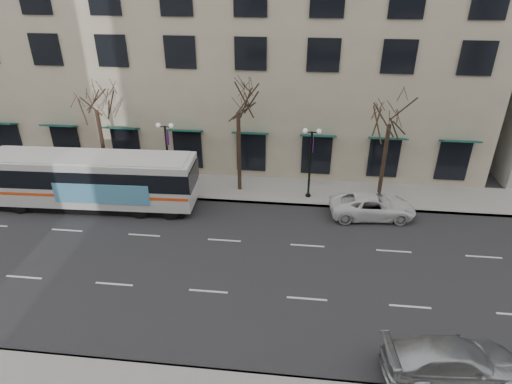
# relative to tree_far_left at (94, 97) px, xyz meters

# --- Properties ---
(ground) EXTENTS (160.00, 160.00, 0.00)m
(ground) POSITION_rel_tree_far_left_xyz_m (10.00, -8.80, -6.70)
(ground) COLOR black
(ground) RESTS_ON ground
(sidewalk_far) EXTENTS (80.00, 4.00, 0.15)m
(sidewalk_far) POSITION_rel_tree_far_left_xyz_m (15.00, 0.20, -6.62)
(sidewalk_far) COLOR gray
(sidewalk_far) RESTS_ON ground
(building_hotel) EXTENTS (40.00, 20.00, 24.00)m
(building_hotel) POSITION_rel_tree_far_left_xyz_m (8.00, 12.20, 5.30)
(building_hotel) COLOR tan
(building_hotel) RESTS_ON ground
(tree_far_left) EXTENTS (3.60, 3.60, 8.34)m
(tree_far_left) POSITION_rel_tree_far_left_xyz_m (0.00, 0.00, 0.00)
(tree_far_left) COLOR black
(tree_far_left) RESTS_ON ground
(tree_far_mid) EXTENTS (3.60, 3.60, 8.55)m
(tree_far_mid) POSITION_rel_tree_far_left_xyz_m (10.00, 0.00, 0.21)
(tree_far_mid) COLOR black
(tree_far_mid) RESTS_ON ground
(tree_far_right) EXTENTS (3.60, 3.60, 8.06)m
(tree_far_right) POSITION_rel_tree_far_left_xyz_m (20.00, 0.00, -0.28)
(tree_far_right) COLOR black
(tree_far_right) RESTS_ON ground
(lamp_post_left) EXTENTS (1.22, 0.45, 5.21)m
(lamp_post_left) POSITION_rel_tree_far_left_xyz_m (5.01, -0.60, -3.75)
(lamp_post_left) COLOR black
(lamp_post_left) RESTS_ON ground
(lamp_post_right) EXTENTS (1.22, 0.45, 5.21)m
(lamp_post_right) POSITION_rel_tree_far_left_xyz_m (15.01, -0.60, -3.75)
(lamp_post_right) COLOR black
(lamp_post_right) RESTS_ON ground
(city_bus) EXTENTS (13.85, 3.47, 3.73)m
(city_bus) POSITION_rel_tree_far_left_xyz_m (0.68, -3.31, -4.66)
(city_bus) COLOR silver
(city_bus) RESTS_ON ground
(silver_car) EXTENTS (5.81, 2.89, 1.62)m
(silver_car) POSITION_rel_tree_far_left_xyz_m (20.77, -14.99, -5.89)
(silver_car) COLOR #9DA0A4
(silver_car) RESTS_ON ground
(white_pickup) EXTENTS (5.73, 3.04, 1.53)m
(white_pickup) POSITION_rel_tree_far_left_xyz_m (19.17, -2.60, -5.93)
(white_pickup) COLOR silver
(white_pickup) RESTS_ON ground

